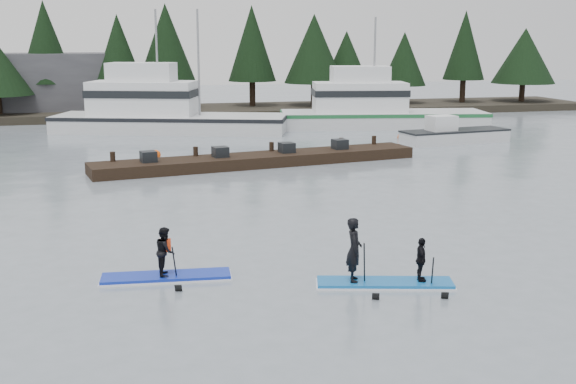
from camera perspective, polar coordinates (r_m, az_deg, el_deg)
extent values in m
plane|color=slate|center=(19.03, 4.36, -6.93)|extent=(160.00, 160.00, 0.00)
cube|color=#2D281E|center=(59.64, -8.36, 6.29)|extent=(70.00, 8.00, 0.60)
cube|color=#4C4C51|center=(61.74, -21.78, 7.81)|extent=(18.00, 6.00, 5.00)
cube|color=silver|center=(49.37, -9.24, 4.85)|extent=(15.98, 9.00, 2.06)
cube|color=white|center=(49.63, -11.41, 7.29)|extent=(7.56, 5.15, 2.23)
cylinder|color=gray|center=(49.21, -10.30, 10.02)|extent=(0.14, 0.14, 6.90)
cube|color=silver|center=(51.71, 7.51, 5.22)|extent=(14.75, 6.57, 2.04)
cube|color=white|center=(51.21, 5.67, 7.49)|extent=(6.83, 4.04, 2.04)
cylinder|color=gray|center=(51.25, 6.84, 9.95)|extent=(0.14, 0.14, 6.48)
cube|color=silver|center=(44.68, 13.04, 4.31)|extent=(6.84, 2.90, 0.77)
cube|color=black|center=(35.75, -2.31, 2.55)|extent=(16.63, 4.95, 0.55)
sphere|color=#EF4F0B|center=(45.49, 8.98, 4.12)|extent=(0.56, 0.56, 0.56)
sphere|color=#EF4F0B|center=(38.72, -10.40, 2.69)|extent=(0.53, 0.53, 0.53)
sphere|color=#EF4F0B|center=(37.31, 0.38, 2.54)|extent=(0.59, 0.59, 0.59)
cube|color=#122AA9|center=(19.27, -9.60, -6.62)|extent=(3.40, 1.12, 0.13)
imported|color=black|center=(19.06, -9.67, -4.62)|extent=(0.54, 0.66, 1.28)
cube|color=#FF4115|center=(19.02, -9.69, -4.18)|extent=(0.32, 0.23, 0.32)
cylinder|color=black|center=(18.98, -8.88, -6.12)|extent=(0.24, 0.87, 1.50)
cube|color=#125FAA|center=(18.70, 7.66, -7.15)|extent=(3.54, 1.66, 0.12)
imported|color=black|center=(18.35, 5.25, -4.56)|extent=(0.54, 0.68, 1.65)
cylinder|color=black|center=(18.30, 6.06, -6.08)|extent=(0.40, 0.90, 1.63)
imported|color=black|center=(18.64, 10.47, -5.28)|extent=(0.44, 0.72, 1.14)
cylinder|color=black|center=(18.62, 11.29, -6.84)|extent=(0.36, 0.81, 1.45)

